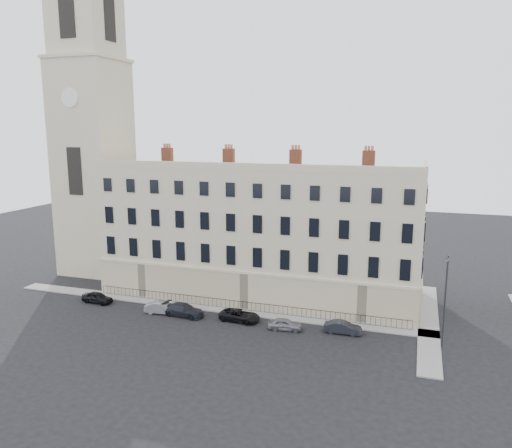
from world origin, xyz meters
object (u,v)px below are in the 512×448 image
object	(u,v)px
streetlamp	(445,297)
car_d	(240,315)
car_c	(184,310)
car_a	(97,297)
car_f	(343,327)
car_b	(163,308)
car_e	(285,324)

from	to	relation	value
streetlamp	car_d	bearing A→B (deg)	175.56
car_d	streetlamp	distance (m)	19.79
car_c	car_d	bearing A→B (deg)	-80.28
car_a	car_c	bearing A→B (deg)	-88.88
car_a	car_f	size ratio (longest dim) A/B	1.01
car_a	car_b	world-z (taller)	car_b
car_d	car_f	bearing A→B (deg)	-85.59
car_c	car_e	xyz separation A→B (m)	(11.03, -0.23, -0.08)
car_d	car_b	bearing A→B (deg)	97.55
car_d	car_e	xyz separation A→B (m)	(4.98, -0.75, -0.01)
car_e	car_f	world-z (taller)	car_f
car_e	car_b	bearing A→B (deg)	82.64
car_b	car_c	xyz separation A→B (m)	(2.42, 0.06, 0.03)
car_a	car_c	world-z (taller)	car_c
car_c	car_f	xyz separation A→B (m)	(16.51, 0.67, -0.06)
car_c	car_f	bearing A→B (deg)	-82.91
car_a	car_b	xyz separation A→B (m)	(8.60, -0.62, 0.00)
car_b	car_e	distance (m)	13.46
car_e	car_c	bearing A→B (deg)	82.18
streetlamp	car_e	bearing A→B (deg)	178.41
car_c	car_e	bearing A→B (deg)	-86.41
car_a	car_f	distance (m)	27.53
car_b	car_e	xyz separation A→B (m)	(13.46, -0.17, -0.05)
car_b	car_d	world-z (taller)	car_b
car_a	car_c	distance (m)	11.03
car_b	car_e	world-z (taller)	car_b
car_f	streetlamp	world-z (taller)	streetlamp
car_d	streetlamp	size ratio (longest dim) A/B	0.50
car_f	car_a	bearing A→B (deg)	88.57
car_a	car_f	xyz separation A→B (m)	(27.53, 0.11, -0.03)
car_e	car_a	bearing A→B (deg)	81.31
car_d	car_a	bearing A→B (deg)	93.48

